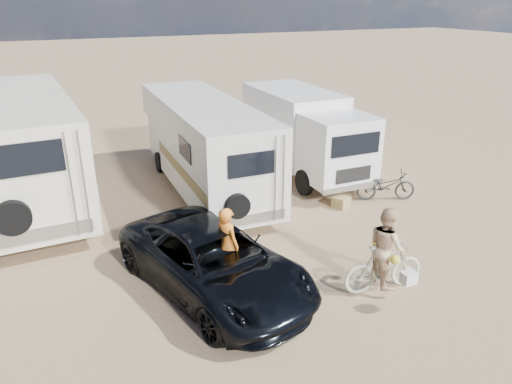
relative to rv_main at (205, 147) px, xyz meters
name	(u,v)px	position (x,y,z in m)	size (l,w,h in m)	color
ground	(309,294)	(0.00, -6.53, -1.43)	(140.00, 140.00, 0.00)	tan
rv_main	(205,147)	(0.00, 0.00, 0.00)	(2.21, 7.67, 2.85)	silver
rv_left	(25,153)	(-5.12, 1.08, 0.20)	(2.69, 7.90, 3.25)	beige
box_truck	(304,134)	(3.67, 0.11, -0.03)	(2.18, 5.99, 2.80)	white
dark_suv	(214,262)	(-1.74, -5.53, -0.74)	(2.28, 4.95, 1.37)	black
bike_man	(228,269)	(-1.42, -5.50, -1.01)	(0.56, 1.59, 0.84)	orange
bike_woman	(384,267)	(1.51, -7.01, -0.88)	(0.51, 1.81, 1.09)	beige
rider_man	(228,252)	(-1.42, -5.50, -0.60)	(0.61, 0.40, 1.66)	orange
rider_woman	(385,254)	(1.51, -7.01, -0.56)	(0.84, 0.65, 1.72)	#DAB78D
bike_parked	(386,185)	(4.72, -3.08, -0.96)	(0.62, 1.79, 0.94)	#242624
cooler	(229,260)	(-1.12, -4.80, -1.23)	(0.50, 0.36, 0.40)	#234E8C
crate	(341,202)	(3.17, -3.00, -1.26)	(0.42, 0.42, 0.33)	olive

